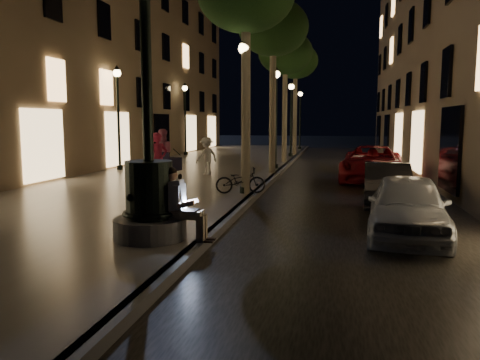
% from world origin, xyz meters
% --- Properties ---
extents(ground, '(120.00, 120.00, 0.00)m').
position_xyz_m(ground, '(0.00, 15.00, 0.00)').
color(ground, black).
rests_on(ground, ground).
extents(cobble_lane, '(6.00, 45.00, 0.02)m').
position_xyz_m(cobble_lane, '(3.00, 15.00, 0.01)').
color(cobble_lane, black).
rests_on(cobble_lane, ground).
extents(promenade, '(8.00, 45.00, 0.20)m').
position_xyz_m(promenade, '(-4.00, 15.00, 0.10)').
color(promenade, slate).
rests_on(promenade, ground).
extents(curb_strip, '(0.25, 45.00, 0.20)m').
position_xyz_m(curb_strip, '(0.00, 15.00, 0.10)').
color(curb_strip, '#59595B').
rests_on(curb_strip, ground).
extents(building_left, '(8.00, 36.00, 15.00)m').
position_xyz_m(building_left, '(-12.00, 18.00, 7.50)').
color(building_left, '#78664B').
rests_on(building_left, ground).
extents(fountain_lamppost, '(1.40, 1.40, 5.21)m').
position_xyz_m(fountain_lamppost, '(-1.00, 2.00, 1.21)').
color(fountain_lamppost, '#59595B').
rests_on(fountain_lamppost, promenade).
extents(seated_man_laptop, '(1.03, 0.35, 1.40)m').
position_xyz_m(seated_man_laptop, '(-0.39, 2.00, 0.93)').
color(seated_man_laptop, tan).
rests_on(seated_man_laptop, promenade).
extents(tree_second, '(3.00, 3.00, 7.40)m').
position_xyz_m(tree_second, '(-0.20, 14.00, 6.33)').
color(tree_second, '#6B604C').
rests_on(tree_second, promenade).
extents(tree_third, '(3.00, 3.00, 7.20)m').
position_xyz_m(tree_third, '(-0.30, 20.00, 6.14)').
color(tree_third, '#6B604C').
rests_on(tree_third, promenade).
extents(tree_far, '(3.00, 3.00, 7.50)m').
position_xyz_m(tree_far, '(-0.22, 26.00, 6.43)').
color(tree_far, '#6B604C').
rests_on(tree_far, promenade).
extents(lamp_curb_a, '(0.36, 0.36, 4.81)m').
position_xyz_m(lamp_curb_a, '(-0.30, 8.00, 3.24)').
color(lamp_curb_a, black).
rests_on(lamp_curb_a, promenade).
extents(lamp_curb_b, '(0.36, 0.36, 4.81)m').
position_xyz_m(lamp_curb_b, '(-0.30, 16.00, 3.24)').
color(lamp_curb_b, black).
rests_on(lamp_curb_b, promenade).
extents(lamp_curb_c, '(0.36, 0.36, 4.81)m').
position_xyz_m(lamp_curb_c, '(-0.30, 24.00, 3.24)').
color(lamp_curb_c, black).
rests_on(lamp_curb_c, promenade).
extents(lamp_curb_d, '(0.36, 0.36, 4.81)m').
position_xyz_m(lamp_curb_d, '(-0.30, 32.00, 3.24)').
color(lamp_curb_d, black).
rests_on(lamp_curb_d, promenade).
extents(lamp_left_b, '(0.36, 0.36, 4.81)m').
position_xyz_m(lamp_left_b, '(-7.40, 14.00, 3.24)').
color(lamp_left_b, black).
rests_on(lamp_left_b, promenade).
extents(lamp_left_c, '(0.36, 0.36, 4.81)m').
position_xyz_m(lamp_left_c, '(-7.40, 24.00, 3.24)').
color(lamp_left_c, black).
rests_on(lamp_left_c, promenade).
extents(stroller, '(0.69, 1.20, 1.21)m').
position_xyz_m(stroller, '(-3.69, 10.64, 0.81)').
color(stroller, black).
rests_on(stroller, promenade).
extents(car_front, '(1.96, 4.06, 1.34)m').
position_xyz_m(car_front, '(4.00, 3.88, 0.67)').
color(car_front, '#A6A9AE').
rests_on(car_front, ground).
extents(car_second, '(1.50, 3.78, 1.22)m').
position_xyz_m(car_second, '(4.00, 7.83, 0.61)').
color(car_second, black).
rests_on(car_second, ground).
extents(car_third, '(2.86, 5.42, 1.45)m').
position_xyz_m(car_third, '(4.00, 13.41, 0.73)').
color(car_third, maroon).
rests_on(car_third, ground).
extents(pedestrian_red, '(0.79, 0.81, 1.87)m').
position_xyz_m(pedestrian_red, '(-3.49, 8.89, 1.13)').
color(pedestrian_red, '#B72445').
rests_on(pedestrian_red, promenade).
extents(pedestrian_pink, '(1.15, 1.04, 1.94)m').
position_xyz_m(pedestrian_pink, '(-4.42, 11.67, 1.17)').
color(pedestrian_pink, '#C16686').
rests_on(pedestrian_pink, promenade).
extents(pedestrian_white, '(1.11, 1.17, 1.59)m').
position_xyz_m(pedestrian_white, '(-2.83, 12.77, 1.00)').
color(pedestrian_white, silver).
rests_on(pedestrian_white, promenade).
extents(bicycle, '(1.65, 0.95, 0.82)m').
position_xyz_m(bicycle, '(-0.40, 7.92, 0.61)').
color(bicycle, black).
rests_on(bicycle, promenade).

